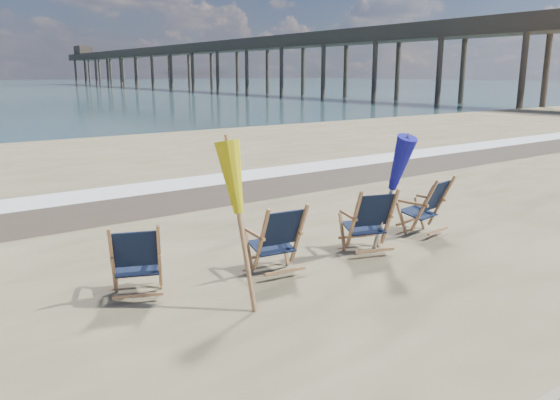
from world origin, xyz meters
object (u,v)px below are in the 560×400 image
(umbrella_yellow, at_px, (241,186))
(umbrella_blue, at_px, (390,163))
(beach_chair_1, at_px, (299,237))
(beach_chair_0, at_px, (160,260))
(fishing_pier, at_px, (208,61))
(beach_chair_2, at_px, (390,220))
(beach_chair_3, at_px, (441,203))

(umbrella_yellow, xyz_separation_m, umbrella_blue, (2.86, 0.38, -0.06))
(beach_chair_1, bearing_deg, beach_chair_0, -1.47)
(beach_chair_1, distance_m, fishing_pier, 82.02)
(umbrella_blue, relative_size, fishing_pier, 0.01)
(beach_chair_0, distance_m, beach_chair_2, 3.64)
(beach_chair_2, bearing_deg, beach_chair_1, 13.52)
(umbrella_blue, bearing_deg, umbrella_yellow, -172.51)
(beach_chair_0, bearing_deg, beach_chair_3, -159.18)
(beach_chair_3, bearing_deg, beach_chair_1, -6.88)
(beach_chair_0, bearing_deg, beach_chair_1, -166.14)
(beach_chair_2, height_order, beach_chair_3, beach_chair_2)
(fishing_pier, bearing_deg, beach_chair_2, -116.68)
(beach_chair_0, relative_size, umbrella_blue, 0.51)
(beach_chair_0, xyz_separation_m, beach_chair_3, (5.21, -0.19, 0.02))
(beach_chair_2, bearing_deg, beach_chair_3, -151.81)
(umbrella_yellow, bearing_deg, beach_chair_2, 7.44)
(beach_chair_1, bearing_deg, umbrella_blue, -177.91)
(beach_chair_0, xyz_separation_m, umbrella_yellow, (0.69, -0.84, 0.99))
(beach_chair_0, distance_m, beach_chair_3, 5.21)
(beach_chair_0, height_order, beach_chair_2, beach_chair_2)
(umbrella_yellow, distance_m, umbrella_blue, 2.89)
(beach_chair_1, height_order, fishing_pier, fishing_pier)
(fishing_pier, bearing_deg, umbrella_blue, -116.72)
(umbrella_blue, distance_m, fishing_pier, 81.39)
(umbrella_yellow, bearing_deg, beach_chair_1, 22.80)
(beach_chair_3, relative_size, fishing_pier, 0.01)
(beach_chair_1, bearing_deg, beach_chair_2, -177.53)
(beach_chair_0, height_order, fishing_pier, fishing_pier)
(beach_chair_1, bearing_deg, beach_chair_3, -170.30)
(beach_chair_1, xyz_separation_m, beach_chair_3, (3.26, 0.12, 0.00))
(umbrella_yellow, height_order, umbrella_blue, umbrella_yellow)
(beach_chair_2, bearing_deg, beach_chair_0, 11.38)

